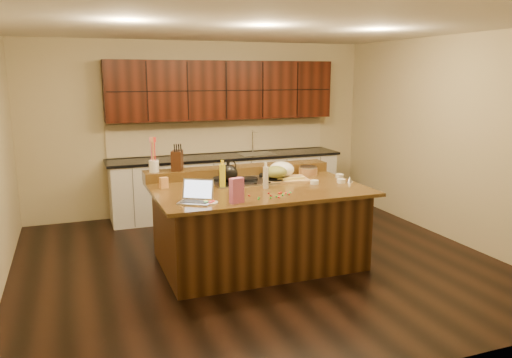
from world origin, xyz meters
name	(u,v)px	position (x,y,z in m)	size (l,w,h in m)	color
room	(258,150)	(0.00, 0.00, 1.35)	(5.52, 5.02, 2.72)	black
island	(257,224)	(0.00, 0.00, 0.46)	(2.40, 1.60, 0.92)	black
back_ledge	(238,171)	(0.00, 0.70, 0.98)	(2.40, 0.30, 0.12)	black
cooktop	(249,180)	(0.00, 0.30, 0.94)	(0.92, 0.52, 0.05)	gray
back_counter	(226,152)	(0.30, 2.23, 0.98)	(3.70, 0.66, 2.40)	silver
kettle	(228,173)	(-0.30, 0.17, 1.07)	(0.23, 0.23, 0.20)	black
green_bowl	(276,172)	(0.30, 0.17, 1.04)	(0.27, 0.27, 0.15)	olive
laptop	(196,196)	(-0.83, -0.44, 0.98)	(0.41, 0.39, 0.23)	#B7B7BC
oil_bottle	(222,176)	(-0.40, 0.08, 1.06)	(0.07, 0.07, 0.27)	yellow
vinegar_bottle	(266,178)	(0.05, -0.12, 1.04)	(0.06, 0.06, 0.25)	silver
wooden_tray	(282,172)	(0.43, 0.27, 1.02)	(0.59, 0.47, 0.22)	tan
ramekin_a	(314,182)	(0.68, -0.10, 0.94)	(0.10, 0.10, 0.04)	white
ramekin_b	(341,181)	(1.01, -0.16, 0.94)	(0.10, 0.10, 0.04)	white
ramekin_c	(340,176)	(1.15, 0.12, 0.94)	(0.10, 0.10, 0.04)	white
strainer_bowl	(308,171)	(0.86, 0.43, 0.97)	(0.24, 0.24, 0.09)	#996B3F
kitchen_timer	(350,179)	(1.13, -0.16, 0.96)	(0.08, 0.08, 0.07)	silver
pink_bag	(237,190)	(-0.46, -0.62, 1.05)	(0.14, 0.07, 0.26)	#BA5781
candy_plate	(209,203)	(-0.72, -0.54, 0.93)	(0.18, 0.18, 0.01)	white
package_box	(164,183)	(-1.03, 0.30, 0.98)	(0.09, 0.06, 0.13)	#E0994F
utensil_crock	(154,166)	(-1.07, 0.70, 1.11)	(0.12, 0.12, 0.14)	white
knife_block	(177,161)	(-0.79, 0.70, 1.16)	(0.12, 0.20, 0.24)	black
gumdrop_0	(289,194)	(0.17, -0.51, 0.93)	(0.02, 0.02, 0.02)	red
gumdrop_1	(283,195)	(0.09, -0.52, 0.93)	(0.02, 0.02, 0.02)	#198C26
gumdrop_2	(279,197)	(0.02, -0.60, 0.93)	(0.02, 0.02, 0.02)	red
gumdrop_3	(276,197)	(0.00, -0.56, 0.93)	(0.02, 0.02, 0.02)	#198C26
gumdrop_4	(249,196)	(-0.25, -0.41, 0.93)	(0.02, 0.02, 0.02)	red
gumdrop_5	(288,194)	(0.17, -0.48, 0.93)	(0.02, 0.02, 0.02)	#198C26
gumdrop_6	(271,196)	(-0.04, -0.50, 0.93)	(0.02, 0.02, 0.02)	red
gumdrop_7	(271,198)	(-0.07, -0.58, 0.93)	(0.02, 0.02, 0.02)	#198C26
gumdrop_8	(279,193)	(0.09, -0.42, 0.93)	(0.02, 0.02, 0.02)	red
gumdrop_9	(258,199)	(-0.21, -0.59, 0.93)	(0.02, 0.02, 0.02)	#198C26
gumdrop_10	(286,193)	(0.16, -0.46, 0.93)	(0.02, 0.02, 0.02)	red
gumdrop_11	(259,198)	(-0.19, -0.54, 0.93)	(0.02, 0.02, 0.02)	#198C26
gumdrop_12	(281,193)	(0.12, -0.41, 0.93)	(0.02, 0.02, 0.02)	red
gumdrop_13	(290,193)	(0.21, -0.44, 0.93)	(0.02, 0.02, 0.02)	#198C26
gumdrop_14	(269,193)	(-0.02, -0.39, 0.93)	(0.02, 0.02, 0.02)	red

